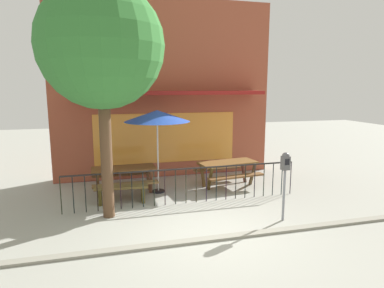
% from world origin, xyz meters
% --- Properties ---
extents(ground, '(40.00, 40.00, 0.00)m').
position_xyz_m(ground, '(0.00, 0.00, 0.00)').
color(ground, '#9B9B90').
extents(pub_storefront, '(7.44, 1.48, 5.96)m').
position_xyz_m(pub_storefront, '(0.00, 4.85, 2.96)').
color(pub_storefront, maroon).
rests_on(pub_storefront, ground).
extents(patio_fence_front, '(6.27, 0.04, 0.97)m').
position_xyz_m(patio_fence_front, '(-0.00, 1.81, 0.66)').
color(patio_fence_front, black).
rests_on(patio_fence_front, ground).
extents(picnic_table_left, '(1.84, 1.42, 0.79)m').
position_xyz_m(picnic_table_left, '(-1.55, 3.07, 0.61)').
color(picnic_table_left, brown).
rests_on(picnic_table_left, ground).
extents(picnic_table_right, '(1.96, 1.58, 0.79)m').
position_xyz_m(picnic_table_right, '(1.63, 3.00, 0.61)').
color(picnic_table_right, brown).
rests_on(picnic_table_right, ground).
extents(patio_umbrella, '(1.88, 1.88, 2.43)m').
position_xyz_m(patio_umbrella, '(-0.57, 2.94, 2.25)').
color(patio_umbrella, black).
rests_on(patio_umbrella, ground).
extents(patio_bench, '(1.42, 0.43, 0.48)m').
position_xyz_m(patio_bench, '(-1.67, 2.23, 0.35)').
color(patio_bench, brown).
rests_on(patio_bench, ground).
extents(parking_meter_near, '(0.18, 0.17, 1.62)m').
position_xyz_m(parking_meter_near, '(1.91, 0.11, 1.25)').
color(parking_meter_near, slate).
rests_on(parking_meter_near, ground).
extents(street_tree, '(2.81, 2.81, 5.37)m').
position_xyz_m(street_tree, '(-2.01, 1.39, 3.94)').
color(street_tree, '#513824').
rests_on(street_tree, ground).
extents(curb_edge, '(10.41, 0.20, 0.11)m').
position_xyz_m(curb_edge, '(0.00, -0.43, 0.00)').
color(curb_edge, gray).
rests_on(curb_edge, ground).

